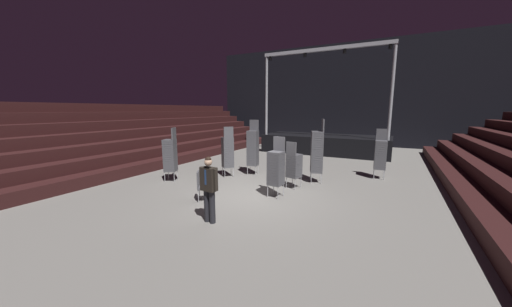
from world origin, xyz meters
The scene contains 13 objects.
ground_plane centered at (0.00, 0.00, -0.05)m, with size 22.00×30.00×0.10m, color slate.
arena_end_wall centered at (0.00, 15.00, 4.00)m, with size 22.00×0.30×8.00m, color black.
bleacher_bank_left centered at (-8.38, 1.00, 1.58)m, with size 5.25×24.00×3.15m.
stage_riser centered at (0.00, 9.97, 0.67)m, with size 7.92×3.12×6.41m.
man_with_tie centered at (-0.01, -2.35, 0.96)m, with size 0.57×0.27×1.69m.
chair_stack_front_left centered at (3.54, 4.37, 1.03)m, with size 0.48×0.48×2.05m.
chair_stack_front_right centered at (0.67, 0.27, 0.98)m, with size 0.48×0.48×1.96m.
chair_stack_mid_left centered at (-3.80, 0.08, 1.07)m, with size 0.58×0.58×2.14m.
chair_stack_mid_right centered at (0.86, 1.46, 0.86)m, with size 0.54×0.54×1.71m.
chair_stack_mid_centre centered at (-2.20, 1.75, 1.07)m, with size 0.62×0.62×2.14m.
chair_stack_rear_left centered at (-1.44, 2.58, 1.19)m, with size 0.51×0.51×2.39m.
chair_stack_rear_right centered at (1.39, 2.57, 1.24)m, with size 0.57×0.57×2.48m.
loose_chair_near_man centered at (-1.19, -1.17, 0.53)m, with size 0.61×0.61×0.95m.
Camera 1 is at (3.96, -7.35, 2.83)m, focal length 18.36 mm.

